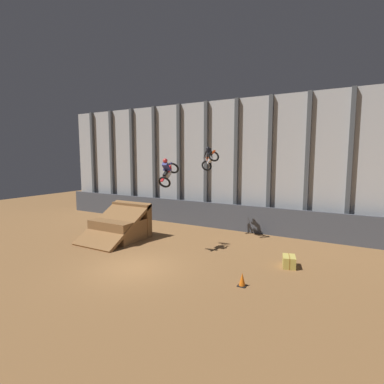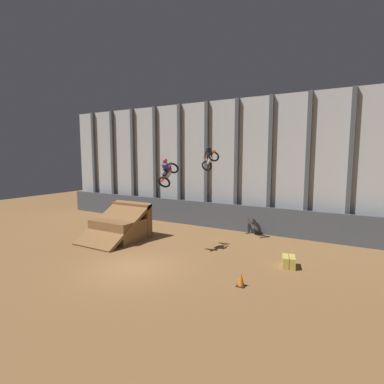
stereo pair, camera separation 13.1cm
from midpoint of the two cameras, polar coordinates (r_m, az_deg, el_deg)
ground_plane at (r=15.55m, az=-11.27°, el=-14.02°), size 60.00×60.00×0.00m
arena_back_wall at (r=23.49m, az=5.47°, el=5.28°), size 32.00×0.40×9.75m
lower_barrier at (r=23.10m, az=4.44°, el=-4.49°), size 31.36×0.20×1.94m
dirt_ramp at (r=20.84m, az=-13.42°, el=-6.30°), size 3.17×4.10×2.42m
rider_bike_left_air at (r=17.03m, az=-4.84°, el=3.86°), size 1.00×1.87×1.70m
rider_bike_right_air at (r=19.78m, az=3.18°, el=6.51°), size 1.73×1.67×1.67m
traffic_cone_near_ramp at (r=13.42m, az=9.25°, el=-16.16°), size 0.36×0.36×0.58m
hay_bale_trackside at (r=16.05m, az=17.78°, el=-12.49°), size 0.82×1.03×0.57m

